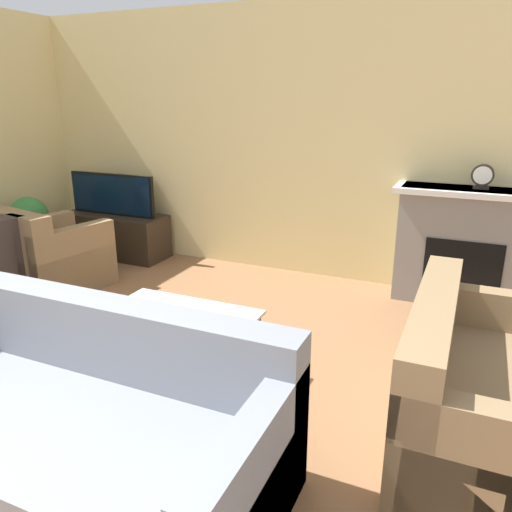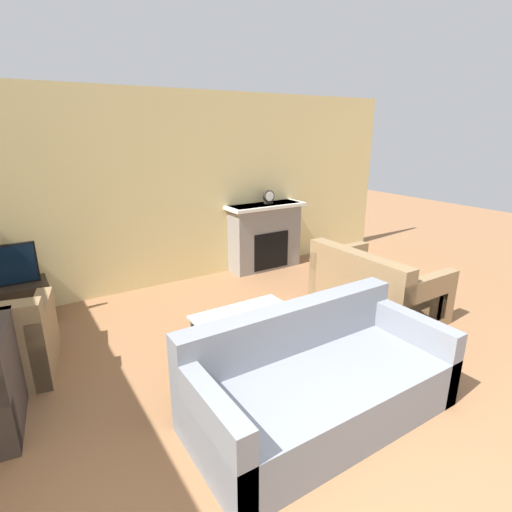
% 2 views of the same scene
% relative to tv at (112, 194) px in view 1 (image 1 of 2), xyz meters
% --- Properties ---
extents(wall_back, '(8.77, 0.06, 2.70)m').
position_rel_tv_xyz_m(wall_back, '(1.93, 0.35, 0.61)').
color(wall_back, beige).
rests_on(wall_back, ground_plane).
extents(fireplace, '(1.28, 0.43, 1.06)m').
position_rel_tv_xyz_m(fireplace, '(3.80, 0.13, -0.18)').
color(fireplace, gray).
rests_on(fireplace, ground_plane).
extents(tv_stand, '(1.25, 0.48, 0.50)m').
position_rel_tv_xyz_m(tv_stand, '(0.00, 0.00, -0.49)').
color(tv_stand, '#2D2319').
rests_on(tv_stand, ground_plane).
extents(tv, '(1.12, 0.06, 0.47)m').
position_rel_tv_xyz_m(tv, '(0.00, 0.00, 0.00)').
color(tv, black).
rests_on(tv, tv_stand).
extents(couch_sectional, '(2.09, 0.99, 0.82)m').
position_rel_tv_xyz_m(couch_sectional, '(2.19, -3.03, -0.45)').
color(couch_sectional, gray).
rests_on(couch_sectional, ground_plane).
extents(couch_loveseat, '(0.95, 1.48, 0.82)m').
position_rel_tv_xyz_m(couch_loveseat, '(4.03, -1.96, -0.45)').
color(couch_loveseat, '#8C704C').
rests_on(couch_loveseat, ground_plane).
extents(armchair_accent, '(0.93, 0.99, 0.82)m').
position_rel_tv_xyz_m(armchair_accent, '(0.14, -1.12, -0.44)').
color(armchair_accent, '#8C704C').
rests_on(armchair_accent, ground_plane).
extents(coffee_table, '(1.00, 0.60, 0.46)m').
position_rel_tv_xyz_m(coffee_table, '(2.15, -2.01, -0.33)').
color(coffee_table, '#333338').
rests_on(coffee_table, ground_plane).
extents(potted_plant, '(0.42, 0.42, 0.77)m').
position_rel_tv_xyz_m(potted_plant, '(-0.59, -0.68, -0.26)').
color(potted_plant, beige).
rests_on(potted_plant, ground_plane).
extents(mantel_clock, '(0.18, 0.07, 0.21)m').
position_rel_tv_xyz_m(mantel_clock, '(3.87, 0.13, 0.43)').
color(mantel_clock, '#28231E').
rests_on(mantel_clock, fireplace).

